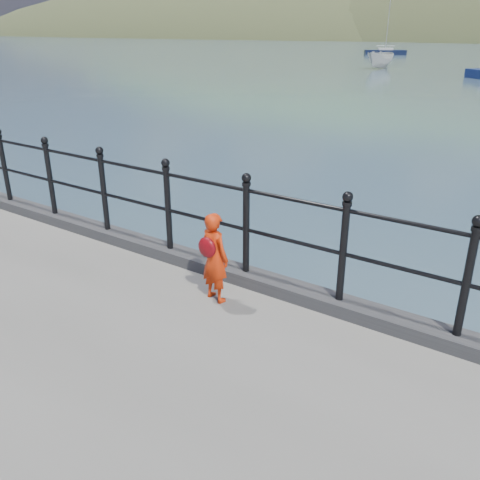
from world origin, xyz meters
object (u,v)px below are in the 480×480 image
Objects in this scene: sailboat_left at (385,52)px; child at (214,257)px; railing at (205,208)px; launch_white at (380,60)px.

child is at bearing -100.48° from sailboat_left.
sailboat_left reaches higher than child.
launch_white is (-15.48, 48.18, -0.96)m from railing.
child reaches higher than launch_white.
child is 82.27m from sailboat_left.
launch_white is at bearing -60.60° from child.
sailboat_left is (-26.05, 78.03, -1.18)m from child.
railing is at bearing -100.73° from sailboat_left.
launch_white is (-16.03, 48.72, -0.66)m from child.
sailboat_left is (-25.50, 77.49, -1.49)m from railing.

